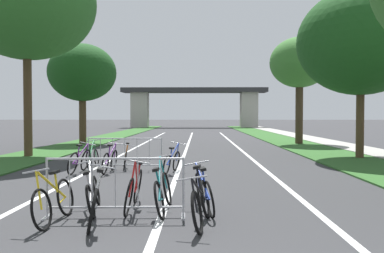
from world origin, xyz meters
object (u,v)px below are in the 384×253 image
(tree_left_oak_mid, at_px, (27,1))
(bicycle_purple_10, at_px, (110,161))
(crowd_barrier_second, at_px, (125,154))
(bicycle_black_6, at_px, (201,203))
(tree_right_pine_far, at_px, (300,63))
(crowd_barrier_nearest, at_px, (115,188))
(bicycle_silver_9, at_px, (93,193))
(bicycle_green_4, at_px, (93,158))
(tree_left_oak_near, at_px, (82,73))
(bicycle_blue_1, at_px, (172,161))
(tree_right_pine_near, at_px, (361,42))
(bicycle_white_8, at_px, (94,202))
(bicycle_yellow_5, at_px, (54,201))
(bicycle_teal_7, at_px, (163,192))
(bicycle_red_2, at_px, (134,189))
(bicycle_orange_3, at_px, (125,158))
(bicycle_blue_11, at_px, (204,192))
(bicycle_purple_0, at_px, (80,161))

(tree_left_oak_mid, bearing_deg, bicycle_purple_10, -44.85)
(crowd_barrier_second, bearing_deg, bicycle_black_6, -69.19)
(tree_right_pine_far, distance_m, crowd_barrier_nearest, 19.55)
(tree_right_pine_far, xyz_separation_m, bicycle_silver_9, (-8.08, -17.06, -4.59))
(crowd_barrier_nearest, height_order, bicycle_green_4, crowd_barrier_nearest)
(tree_left_oak_near, xyz_separation_m, bicycle_blue_1, (6.31, -12.09, -4.01))
(bicycle_purple_10, bearing_deg, tree_right_pine_near, 26.36)
(tree_left_oak_near, distance_m, bicycle_white_8, 19.15)
(bicycle_yellow_5, height_order, bicycle_teal_7, bicycle_teal_7)
(bicycle_black_6, bearing_deg, bicycle_red_2, -32.59)
(bicycle_white_8, bearing_deg, bicycle_teal_7, 28.42)
(bicycle_silver_9, bearing_deg, bicycle_black_6, -34.17)
(bicycle_orange_3, xyz_separation_m, bicycle_yellow_5, (0.07, -6.79, 0.01))
(bicycle_black_6, distance_m, bicycle_silver_9, 2.20)
(bicycle_blue_1, xyz_separation_m, bicycle_purple_10, (-1.94, 0.10, 0.01))
(tree_right_pine_far, relative_size, bicycle_red_2, 3.64)
(bicycle_purple_10, bearing_deg, bicycle_orange_3, 76.07)
(bicycle_silver_9, distance_m, bicycle_purple_10, 5.07)
(crowd_barrier_nearest, height_order, bicycle_blue_11, crowd_barrier_nearest)
(tree_left_oak_near, xyz_separation_m, tree_right_pine_near, (13.73, -7.92, 0.40))
(tree_left_oak_near, distance_m, bicycle_purple_0, 13.22)
(tree_right_pine_far, relative_size, crowd_barrier_second, 2.68)
(bicycle_white_8, relative_size, bicycle_silver_9, 1.01)
(bicycle_purple_0, distance_m, bicycle_red_2, 5.31)
(tree_left_oak_mid, distance_m, bicycle_orange_3, 8.59)
(bicycle_yellow_5, distance_m, bicycle_purple_10, 5.80)
(bicycle_purple_0, height_order, bicycle_teal_7, bicycle_teal_7)
(tree_left_oak_mid, height_order, tree_right_pine_near, tree_left_oak_mid)
(bicycle_yellow_5, bearing_deg, bicycle_white_8, 171.08)
(bicycle_red_2, bearing_deg, bicycle_blue_11, 173.45)
(bicycle_orange_3, bearing_deg, bicycle_teal_7, 96.40)
(tree_right_pine_far, relative_size, crowd_barrier_nearest, 2.67)
(crowd_barrier_nearest, relative_size, bicycle_yellow_5, 1.51)
(bicycle_purple_10, height_order, bicycle_blue_11, bicycle_purple_10)
(crowd_barrier_second, xyz_separation_m, bicycle_red_2, (1.16, -5.30, -0.13))
(bicycle_purple_0, xyz_separation_m, bicycle_orange_3, (1.21, 1.13, -0.02))
(tree_left_oak_near, xyz_separation_m, bicycle_blue_11, (7.23, -16.97, -4.00))
(crowd_barrier_nearest, relative_size, crowd_barrier_second, 1.00)
(bicycle_blue_1, relative_size, bicycle_blue_11, 1.00)
(bicycle_teal_7, bearing_deg, crowd_barrier_nearest, -152.52)
(bicycle_blue_1, bearing_deg, bicycle_blue_11, -66.09)
(bicycle_green_4, bearing_deg, tree_left_oak_near, 106.35)
(bicycle_purple_0, height_order, bicycle_red_2, bicycle_red_2)
(bicycle_yellow_5, bearing_deg, bicycle_blue_1, -102.74)
(bicycle_orange_3, height_order, bicycle_white_8, bicycle_white_8)
(crowd_barrier_second, height_order, bicycle_blue_11, crowd_barrier_second)
(bicycle_blue_1, height_order, bicycle_silver_9, bicycle_blue_1)
(tree_right_pine_far, bearing_deg, crowd_barrier_second, -126.28)
(bicycle_white_8, bearing_deg, tree_left_oak_near, 94.81)
(tree_right_pine_near, relative_size, bicycle_black_6, 4.23)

